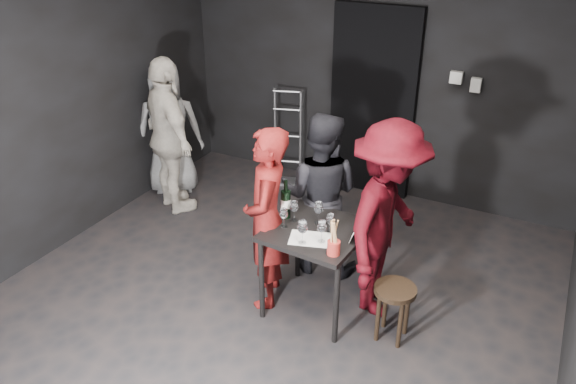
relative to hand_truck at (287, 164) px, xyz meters
The scene contains 24 objects.
floor 2.42m from the hand_truck, 66.80° to the right, with size 4.50×5.00×0.02m, color black.
wall_back 1.51m from the hand_truck, 16.92° to the left, with size 4.50×0.04×2.70m, color black.
wall_left 2.81m from the hand_truck, 120.49° to the right, with size 0.04×5.00×2.70m, color black.
doorway 1.29m from the hand_truck, 13.55° to the left, with size 0.95×0.10×2.10m, color black.
wallbox_upper 2.20m from the hand_truck, ahead, with size 0.12×0.06×0.12m, color #B7B7B2.
wallbox_lower 2.34m from the hand_truck, ahead, with size 0.10×0.06×0.14m, color #B7B7B2.
hand_truck is the anchor object (origin of this frame).
tasting_table 2.44m from the hand_truck, 56.83° to the right, with size 0.72×0.72×0.75m.
stool 2.88m from the hand_truck, 46.06° to the right, with size 0.32×0.32×0.47m.
server_red 2.34m from the hand_truck, 66.40° to the right, with size 0.58×0.38×1.59m, color maroon.
woman_black 1.90m from the hand_truck, 53.20° to the right, with size 0.72×0.40×1.49m, color black.
man_maroon 2.59m from the hand_truck, 44.26° to the right, with size 1.16×0.54×1.79m, color #40050C.
bystander_cream 1.58m from the hand_truck, 122.96° to the right, with size 1.10×0.53×1.88m, color beige.
bystander_grey 1.44m from the hand_truck, 141.48° to the right, with size 0.74×0.40×1.51m, color gray.
tasting_mat 2.59m from the hand_truck, 58.26° to the right, with size 0.32×0.21×0.00m, color white.
wine_glass_a 2.44m from the hand_truck, 62.95° to the right, with size 0.07×0.07×0.18m, color white, non-canonical shape.
wine_glass_b 2.34m from the hand_truck, 60.93° to the right, with size 0.07×0.07×0.19m, color white, non-canonical shape.
wine_glass_c 2.39m from the hand_truck, 56.16° to the right, with size 0.08×0.08×0.20m, color white, non-canonical shape.
wine_glass_d 2.67m from the hand_truck, 59.81° to the right, with size 0.08×0.08×0.21m, color white, non-canonical shape.
wine_glass_e 2.66m from the hand_truck, 56.61° to the right, with size 0.08×0.08×0.20m, color white, non-canonical shape.
wine_glass_f 2.54m from the hand_truck, 54.62° to the right, with size 0.07×0.07×0.18m, color white, non-canonical shape.
wine_bottle 2.29m from the hand_truck, 62.59° to the right, with size 0.08×0.08×0.33m.
breadstick_cup 2.83m from the hand_truck, 55.33° to the right, with size 0.10×0.10×0.30m.
reserved_card 2.65m from the hand_truck, 51.13° to the right, with size 0.09×0.14×0.11m, color white, non-canonical shape.
Camera 1 is at (1.89, -3.22, 3.04)m, focal length 35.00 mm.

